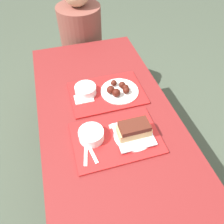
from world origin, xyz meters
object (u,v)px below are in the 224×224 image
bowl_coleslaw_far (86,90)px  wings_plate_far (119,90)px  tray_far (107,93)px  brisket_sandwich_plate (134,131)px  bowl_coleslaw_near (91,134)px  tray_near (116,138)px  person_seated_across (81,31)px

bowl_coleslaw_far → wings_plate_far: size_ratio=0.55×
wings_plate_far → tray_far: bearing=166.0°
tray_far → brisket_sandwich_plate: brisket_sandwich_plate is taller
bowl_coleslaw_near → wings_plate_far: wings_plate_far is taller
bowl_coleslaw_near → wings_plate_far: 0.37m
brisket_sandwich_plate → bowl_coleslaw_far: brisket_sandwich_plate is taller
tray_near → bowl_coleslaw_far: bearing=102.7°
tray_far → brisket_sandwich_plate: (0.05, -0.35, 0.04)m
bowl_coleslaw_near → brisket_sandwich_plate: (0.21, -0.04, 0.01)m
person_seated_across → bowl_coleslaw_far: bearing=-98.1°
tray_near → person_seated_across: size_ratio=0.63×
tray_far → wings_plate_far: bearing=-14.0°
brisket_sandwich_plate → person_seated_across: person_seated_across is taller
brisket_sandwich_plate → wings_plate_far: bearing=85.7°
bowl_coleslaw_near → person_seated_across: 1.16m
bowl_coleslaw_near → bowl_coleslaw_far: bearing=83.4°
tray_far → bowl_coleslaw_near: (-0.17, -0.31, 0.04)m
brisket_sandwich_plate → bowl_coleslaw_far: size_ratio=1.58×
tray_far → brisket_sandwich_plate: size_ratio=2.20×
brisket_sandwich_plate → person_seated_across: size_ratio=0.29×
bowl_coleslaw_near → brisket_sandwich_plate: brisket_sandwich_plate is taller
brisket_sandwich_plate → person_seated_across: bearing=92.7°
bowl_coleslaw_near → wings_plate_far: (0.24, 0.29, -0.01)m
wings_plate_far → person_seated_across: (-0.08, 0.86, -0.04)m
brisket_sandwich_plate → tray_near: bearing=171.1°
tray_near → bowl_coleslaw_far: bowl_coleslaw_far is taller
bowl_coleslaw_near → tray_far: bearing=61.7°
bowl_coleslaw_far → person_seated_across: person_seated_across is taller
tray_far → tray_near: bearing=-97.6°
tray_far → bowl_coleslaw_near: 0.35m
brisket_sandwich_plate → person_seated_across: 1.20m
tray_far → person_seated_across: size_ratio=0.63×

